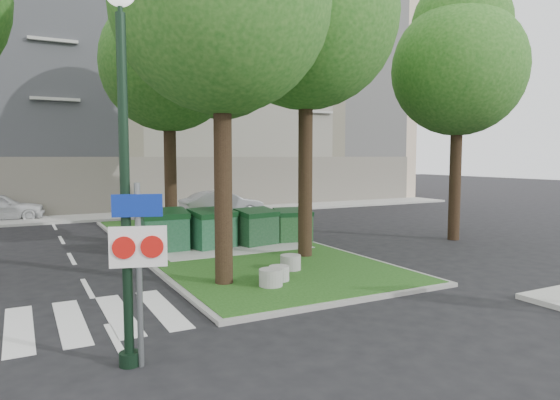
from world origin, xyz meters
TOP-DOWN VIEW (x-y plane):
  - ground at (0.00, 0.00)m, footprint 120.00×120.00m
  - median_island at (0.50, 8.00)m, footprint 6.00×16.00m
  - median_kerb at (0.50, 8.00)m, footprint 6.30×16.30m
  - building_sidewalk at (0.00, 18.50)m, footprint 42.00×3.00m
  - zebra_crossing at (-3.75, 1.50)m, footprint 5.00×3.00m
  - apartment_building at (0.00, 26.00)m, footprint 41.00×12.00m
  - tree_median_mid at (-0.91, 9.06)m, footprint 4.80×4.80m
  - tree_median_far at (2.29, 12.06)m, footprint 5.80×5.80m
  - tree_street_right at (9.09, 5.06)m, footprint 5.00×5.00m
  - dumpster_a at (-1.70, 7.35)m, footprint 1.52×1.08m
  - dumpster_b at (-0.10, 7.14)m, footprint 1.64×1.31m
  - dumpster_c at (1.50, 7.01)m, footprint 1.57×1.26m
  - dumpster_d at (3.00, 7.05)m, footprint 1.43×1.11m
  - bollard_left at (-0.62, 1.70)m, footprint 0.57×0.57m
  - bollard_right at (0.64, 2.99)m, footprint 0.57×0.57m
  - bollard_mid at (-0.20, 2.07)m, footprint 0.51×0.51m
  - litter_bin at (3.13, 11.72)m, footprint 0.39×0.39m
  - street_lamp at (-4.49, -1.13)m, footprint 0.47×0.47m
  - traffic_sign_pole at (-4.33, -1.24)m, footprint 0.83×0.29m
  - car_silver at (3.50, 15.50)m, footprint 4.36×1.58m

SIDE VIEW (x-z plane):
  - ground at x=0.00m, z-range 0.00..0.00m
  - zebra_crossing at x=-3.75m, z-range 0.00..0.01m
  - median_kerb at x=0.50m, z-range 0.00..0.10m
  - median_island at x=0.50m, z-range 0.00..0.12m
  - building_sidewalk at x=0.00m, z-range 0.00..0.12m
  - bollard_mid at x=-0.20m, z-range 0.12..0.49m
  - bollard_right at x=0.64m, z-range 0.12..0.53m
  - bollard_left at x=-0.62m, z-range 0.12..0.53m
  - litter_bin at x=3.13m, z-range 0.12..0.80m
  - dumpster_d at x=3.00m, z-range 0.10..1.31m
  - car_silver at x=3.50m, z-range 0.00..1.43m
  - dumpster_c at x=1.50m, z-range 0.09..1.38m
  - dumpster_b at x=-0.10m, z-range 0.09..1.45m
  - dumpster_a at x=-1.70m, z-range 0.09..1.49m
  - traffic_sign_pole at x=-4.33m, z-range 0.40..3.23m
  - street_lamp at x=-4.49m, z-range 0.75..6.62m
  - tree_median_mid at x=-0.91m, z-range 1.98..11.97m
  - tree_street_right at x=9.09m, z-range 1.95..12.02m
  - apartment_building at x=0.00m, z-range 0.00..16.00m
  - tree_median_far at x=2.29m, z-range 2.36..14.28m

